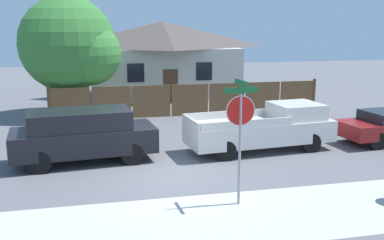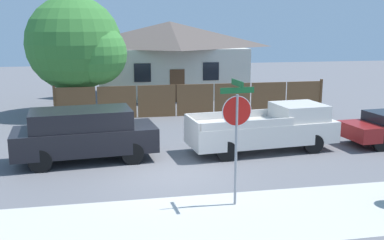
# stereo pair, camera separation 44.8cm
# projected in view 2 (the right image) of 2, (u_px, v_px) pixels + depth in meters

# --- Properties ---
(ground_plane) EXTENTS (80.00, 80.00, 0.00)m
(ground_plane) POSITION_uv_depth(u_px,v_px,m) (167.00, 174.00, 14.24)
(ground_plane) COLOR slate
(sidewalk_strip) EXTENTS (36.00, 3.20, 0.01)m
(sidewalk_strip) POSITION_uv_depth(u_px,v_px,m) (188.00, 221.00, 10.78)
(sidewalk_strip) COLOR beige
(sidewalk_strip) RESTS_ON ground
(wooden_fence) EXTENTS (14.12, 0.12, 1.74)m
(wooden_fence) POSITION_uv_depth(u_px,v_px,m) (195.00, 100.00, 23.21)
(wooden_fence) COLOR brown
(wooden_fence) RESTS_ON ground
(house) EXTENTS (10.02, 6.32, 4.84)m
(house) POSITION_uv_depth(u_px,v_px,m) (170.00, 57.00, 29.69)
(house) COLOR beige
(house) RESTS_ON ground
(oak_tree) EXTENTS (5.12, 4.88, 6.11)m
(oak_tree) POSITION_uv_depth(u_px,v_px,m) (78.00, 46.00, 22.98)
(oak_tree) COLOR brown
(oak_tree) RESTS_ON ground
(red_suv) EXTENTS (4.95, 2.39, 1.81)m
(red_suv) POSITION_uv_depth(u_px,v_px,m) (84.00, 133.00, 15.39)
(red_suv) COLOR black
(red_suv) RESTS_ON ground
(orange_pickup) EXTENTS (5.64, 2.37, 1.72)m
(orange_pickup) POSITION_uv_depth(u_px,v_px,m) (267.00, 129.00, 16.68)
(orange_pickup) COLOR silver
(orange_pickup) RESTS_ON ground
(stop_sign) EXTENTS (0.90, 0.81, 3.28)m
(stop_sign) POSITION_uv_depth(u_px,v_px,m) (237.00, 121.00, 11.35)
(stop_sign) COLOR gray
(stop_sign) RESTS_ON ground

